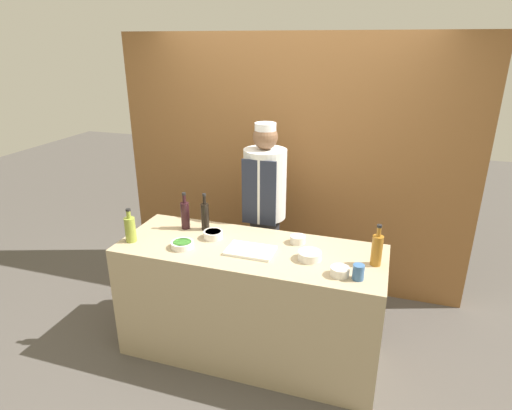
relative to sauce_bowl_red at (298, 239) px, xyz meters
name	(u,v)px	position (x,y,z in m)	size (l,w,h in m)	color
ground_plane	(250,350)	(-0.31, -0.19, -0.95)	(14.00, 14.00, 0.00)	#4C4742
cabinet_wall	(291,166)	(-0.31, 1.04, 0.25)	(3.34, 0.18, 2.40)	brown
counter	(250,301)	(-0.31, -0.19, -0.49)	(1.94, 0.72, 0.91)	tan
sauce_bowl_red	(298,239)	(0.00, 0.00, 0.00)	(0.11, 0.11, 0.06)	silver
sauce_bowl_white	(310,255)	(0.13, -0.23, 0.00)	(0.16, 0.16, 0.06)	silver
sauce_bowl_orange	(213,234)	(-0.63, -0.12, 0.00)	(0.15, 0.15, 0.06)	silver
sauce_bowl_purple	(340,271)	(0.36, -0.38, 0.00)	(0.12, 0.12, 0.06)	silver
sauce_bowl_green	(182,244)	(-0.78, -0.33, -0.01)	(0.17, 0.17, 0.05)	silver
cutting_board	(250,251)	(-0.29, -0.25, -0.02)	(0.34, 0.22, 0.02)	white
bottle_wine	(185,215)	(-0.91, -0.02, 0.09)	(0.07, 0.07, 0.30)	black
bottle_oil	(130,229)	(-1.19, -0.36, 0.07)	(0.08, 0.08, 0.26)	olive
bottle_soy	(205,216)	(-0.75, 0.01, 0.09)	(0.06, 0.06, 0.30)	black
bottle_amber	(377,249)	(0.57, -0.16, 0.08)	(0.07, 0.07, 0.29)	#9E661E
cup_blue	(358,272)	(0.48, -0.39, 0.02)	(0.07, 0.07, 0.10)	#386093
chef_center	(265,213)	(-0.40, 0.46, -0.02)	(0.36, 0.36, 1.70)	#28282D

